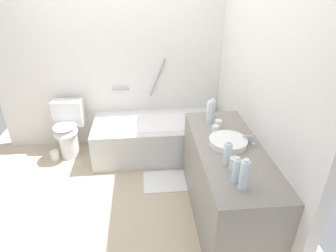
# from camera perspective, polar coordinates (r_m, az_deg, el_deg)

# --- Properties ---
(ground_plane) EXTENTS (3.84, 3.84, 0.00)m
(ground_plane) POSITION_cam_1_polar(r_m,az_deg,el_deg) (3.46, -9.96, -12.72)
(ground_plane) COLOR #C1AD8E
(wall_back_tiled) EXTENTS (3.24, 0.10, 2.54)m
(wall_back_tiled) POSITION_cam_1_polar(r_m,az_deg,el_deg) (3.97, -10.37, 13.48)
(wall_back_tiled) COLOR white
(wall_back_tiled) RESTS_ON ground_plane
(wall_right_mirror) EXTENTS (0.10, 2.71, 2.54)m
(wall_right_mirror) POSITION_cam_1_polar(r_m,az_deg,el_deg) (3.01, 17.19, 8.07)
(wall_right_mirror) COLOR white
(wall_right_mirror) RESTS_ON ground_plane
(bathtub) EXTENTS (1.66, 0.79, 1.26)m
(bathtub) POSITION_cam_1_polar(r_m,az_deg,el_deg) (3.92, -2.39, -2.15)
(bathtub) COLOR silver
(bathtub) RESTS_ON ground_plane
(toilet) EXTENTS (0.41, 0.52, 0.76)m
(toilet) POSITION_cam_1_polar(r_m,az_deg,el_deg) (4.08, -19.39, -0.52)
(toilet) COLOR white
(toilet) RESTS_ON ground_plane
(vanity_counter) EXTENTS (0.61, 1.55, 0.83)m
(vanity_counter) POSITION_cam_1_polar(r_m,az_deg,el_deg) (2.93, 11.47, -11.12)
(vanity_counter) COLOR gray
(vanity_counter) RESTS_ON ground_plane
(sink_basin) EXTENTS (0.36, 0.36, 0.06)m
(sink_basin) POSITION_cam_1_polar(r_m,az_deg,el_deg) (2.71, 11.91, -3.10)
(sink_basin) COLOR white
(sink_basin) RESTS_ON vanity_counter
(sink_faucet) EXTENTS (0.10, 0.15, 0.09)m
(sink_faucet) POSITION_cam_1_polar(r_m,az_deg,el_deg) (2.78, 16.09, -2.71)
(sink_faucet) COLOR silver
(sink_faucet) RESTS_ON vanity_counter
(water_bottle_0) EXTENTS (0.07, 0.07, 0.26)m
(water_bottle_0) POSITION_cam_1_polar(r_m,az_deg,el_deg) (3.03, 8.32, 2.73)
(water_bottle_0) COLOR silver
(water_bottle_0) RESTS_ON vanity_counter
(water_bottle_1) EXTENTS (0.06, 0.06, 0.23)m
(water_bottle_1) POSITION_cam_1_polar(r_m,az_deg,el_deg) (3.15, 8.85, 3.37)
(water_bottle_1) COLOR silver
(water_bottle_1) RESTS_ON vanity_counter
(water_bottle_2) EXTENTS (0.06, 0.06, 0.22)m
(water_bottle_2) POSITION_cam_1_polar(r_m,az_deg,el_deg) (2.22, 13.44, -8.64)
(water_bottle_2) COLOR silver
(water_bottle_2) RESTS_ON vanity_counter
(water_bottle_3) EXTENTS (0.07, 0.07, 0.22)m
(water_bottle_3) POSITION_cam_1_polar(r_m,az_deg,el_deg) (2.41, 11.82, -5.33)
(water_bottle_3) COLOR silver
(water_bottle_3) RESTS_ON vanity_counter
(water_bottle_4) EXTENTS (0.07, 0.07, 0.26)m
(water_bottle_4) POSITION_cam_1_polar(r_m,az_deg,el_deg) (2.16, 14.96, -9.46)
(water_bottle_4) COLOR silver
(water_bottle_4) RESTS_ON vanity_counter
(drinking_glass_0) EXTENTS (0.07, 0.07, 0.08)m
(drinking_glass_0) POSITION_cam_1_polar(r_m,az_deg,el_deg) (2.87, 9.43, -0.69)
(drinking_glass_0) COLOR white
(drinking_glass_0) RESTS_ON vanity_counter
(drinking_glass_1) EXTENTS (0.07, 0.07, 0.10)m
(drinking_glass_1) POSITION_cam_1_polar(r_m,az_deg,el_deg) (2.96, 10.00, 0.31)
(drinking_glass_1) COLOR white
(drinking_glass_1) RESTS_ON vanity_counter
(drinking_glass_2) EXTENTS (0.08, 0.08, 0.10)m
(drinking_glass_2) POSITION_cam_1_polar(r_m,az_deg,el_deg) (2.38, 13.10, -7.31)
(drinking_glass_2) COLOR white
(drinking_glass_2) RESTS_ON vanity_counter
(bath_mat) EXTENTS (0.61, 0.41, 0.01)m
(bath_mat) POSITION_cam_1_polar(r_m,az_deg,el_deg) (3.55, 0.15, -10.93)
(bath_mat) COLOR white
(bath_mat) RESTS_ON ground_plane
(toilet_paper_roll) EXTENTS (0.11, 0.11, 0.13)m
(toilet_paper_roll) POSITION_cam_1_polar(r_m,az_deg,el_deg) (4.19, -21.70, -5.50)
(toilet_paper_roll) COLOR white
(toilet_paper_roll) RESTS_ON ground_plane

